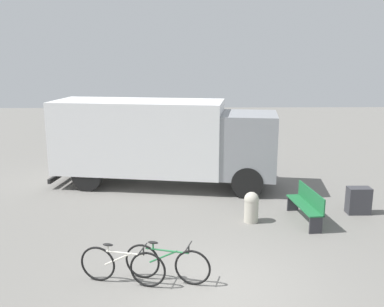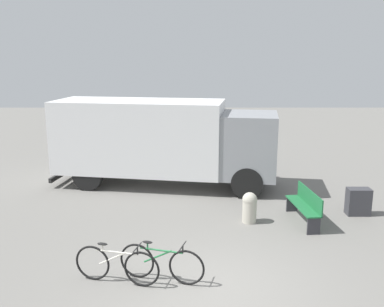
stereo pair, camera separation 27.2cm
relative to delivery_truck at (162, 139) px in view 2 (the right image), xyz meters
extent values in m
plane|color=slate|center=(1.41, -6.96, -1.68)|extent=(60.00, 60.00, 0.00)
cube|color=white|center=(-0.77, 0.12, 0.07)|extent=(6.06, 3.12, 2.48)
cube|color=gray|center=(2.98, -0.48, -0.11)|extent=(2.14, 2.40, 2.11)
cube|color=black|center=(-3.67, 0.59, -1.40)|extent=(0.43, 2.11, 0.16)
cylinder|color=black|center=(3.13, 0.46, -1.17)|extent=(1.05, 0.44, 1.02)
cylinder|color=black|center=(2.83, -1.42, -1.17)|extent=(1.05, 0.44, 1.02)
cylinder|color=black|center=(-2.19, 1.32, -1.17)|extent=(1.05, 0.44, 1.02)
cylinder|color=black|center=(-2.49, -0.56, -1.17)|extent=(1.05, 0.44, 1.02)
cube|color=#1E6638|center=(4.10, -3.47, -1.21)|extent=(0.58, 1.82, 0.04)
cube|color=#1E6638|center=(4.28, -3.45, -0.99)|extent=(0.21, 1.79, 0.47)
cube|color=#2D2D33|center=(4.18, -4.31, -1.45)|extent=(0.34, 0.08, 0.46)
cube|color=#2D2D33|center=(4.01, -2.63, -1.45)|extent=(0.34, 0.08, 0.46)
torus|color=black|center=(-0.97, -6.58, -1.30)|extent=(0.74, 0.22, 0.75)
torus|color=black|center=(0.06, -6.84, -1.30)|extent=(0.74, 0.22, 0.75)
cylinder|color=silver|center=(-0.45, -6.71, -1.00)|extent=(0.89, 0.26, 0.04)
cylinder|color=silver|center=(-0.53, -6.69, -1.15)|extent=(0.59, 0.18, 0.35)
cylinder|color=silver|center=(-0.74, -6.64, -0.94)|extent=(0.03, 0.03, 0.12)
ellipsoid|color=black|center=(-0.74, -6.64, -0.86)|extent=(0.24, 0.14, 0.05)
cylinder|color=black|center=(-0.02, -6.82, -0.93)|extent=(0.03, 0.03, 0.16)
cylinder|color=black|center=(-0.02, -6.82, -0.85)|extent=(0.13, 0.43, 0.02)
torus|color=black|center=(-0.07, -6.48, -1.30)|extent=(0.73, 0.25, 0.75)
torus|color=black|center=(0.95, -6.78, -1.30)|extent=(0.73, 0.25, 0.75)
cylinder|color=#26723F|center=(0.44, -6.63, -1.00)|extent=(0.88, 0.28, 0.04)
cylinder|color=#26723F|center=(0.36, -6.61, -1.15)|extent=(0.59, 0.20, 0.35)
cylinder|color=#26723F|center=(0.16, -6.55, -0.94)|extent=(0.03, 0.03, 0.12)
ellipsoid|color=black|center=(0.16, -6.55, -0.86)|extent=(0.24, 0.15, 0.05)
cylinder|color=black|center=(0.87, -6.75, -0.93)|extent=(0.03, 0.03, 0.16)
cylinder|color=black|center=(0.87, -6.75, -0.85)|extent=(0.14, 0.43, 0.02)
cylinder|color=#B2AD9E|center=(2.64, -3.47, -1.35)|extent=(0.39, 0.39, 0.65)
sphere|color=#B2AD9E|center=(2.64, -3.47, -1.03)|extent=(0.41, 0.41, 0.41)
cube|color=#38383D|center=(5.85, -2.89, -1.29)|extent=(0.65, 0.38, 0.79)
camera|label=1|loc=(0.79, -14.57, 2.83)|focal=40.00mm
camera|label=2|loc=(1.06, -14.57, 2.83)|focal=40.00mm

